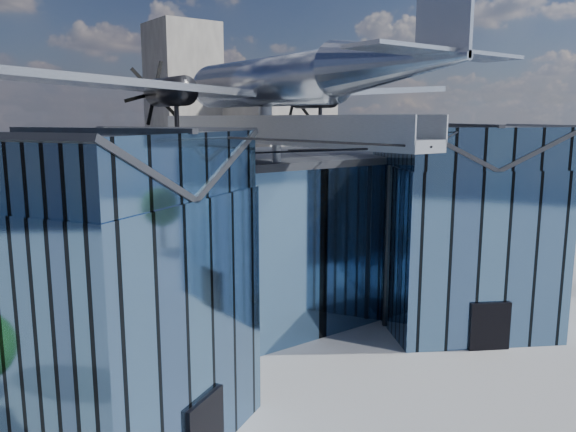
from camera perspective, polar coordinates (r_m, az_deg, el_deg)
ground_plane at (r=29.42m, az=2.40°, el=-14.50°), size 120.00×120.00×0.00m
museum at (r=32.20m, az=-4.06°, el=-1.97°), size 32.88×24.50×17.60m
bg_towers at (r=73.61m, az=-22.37°, el=7.53°), size 77.00×24.50×26.00m
tree_side_e at (r=48.02m, az=15.50°, el=-0.21°), size 4.26×4.26×5.92m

